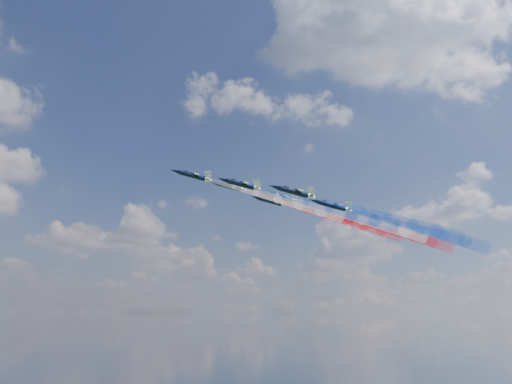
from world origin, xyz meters
TOP-DOWN VIEW (x-y plane):
  - jet_lead at (-1.87, 0.80)m, footprint 15.94×15.04m
  - trail_lead at (19.12, -11.42)m, footprint 35.58×23.54m
  - jet_inner_left at (5.45, -12.42)m, footprint 15.94×15.04m
  - trail_inner_left at (26.44, -24.63)m, footprint 35.58×23.54m
  - jet_inner_right at (12.74, 3.92)m, footprint 15.94×15.04m
  - trail_inner_right at (33.73, -8.29)m, footprint 35.58×23.54m
  - jet_outer_left at (9.93, -28.99)m, footprint 15.94×15.04m
  - trail_outer_left at (30.92, -41.20)m, footprint 35.58×23.54m
  - jet_center_third at (20.90, -10.31)m, footprint 15.94×15.04m
  - trail_center_third at (41.89, -22.52)m, footprint 35.58×23.54m
  - jet_outer_right at (30.60, 6.35)m, footprint 15.94×15.04m
  - trail_outer_right at (51.58, -5.86)m, footprint 35.58×23.54m
  - jet_rear_left at (25.51, -26.79)m, footprint 15.94×15.04m
  - trail_rear_left at (46.49, -39.00)m, footprint 35.58×23.54m
  - jet_rear_right at (36.66, -8.25)m, footprint 15.94×15.04m
  - trail_rear_right at (57.64, -20.46)m, footprint 35.58×23.54m

SIDE VIEW (x-z plane):
  - trail_rear_left at x=46.49m, z-range 141.81..155.74m
  - trail_outer_left at x=30.92m, z-range 143.16..157.08m
  - trail_rear_right at x=57.64m, z-range 144.43..158.35m
  - trail_center_third at x=41.89m, z-range 146.20..160.12m
  - trail_inner_left at x=26.44m, z-range 147.56..161.48m
  - jet_rear_left at x=25.51m, z-range 151.07..158.52m
  - trail_outer_right at x=51.58m, z-range 148.91..162.84m
  - jet_outer_left at x=9.93m, z-range 152.42..159.86m
  - jet_rear_right at x=36.66m, z-range 153.69..161.14m
  - trail_inner_right at x=33.73m, z-range 150.96..164.88m
  - trail_lead at x=19.12m, z-range 151.51..165.43m
  - jet_center_third at x=20.90m, z-range 155.46..162.90m
  - jet_inner_left at x=5.45m, z-range 156.82..164.27m
  - jet_outer_right at x=30.60m, z-range 158.17..165.62m
  - jet_inner_right at x=12.74m, z-range 160.22..167.67m
  - jet_lead at x=-1.87m, z-range 160.76..168.21m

